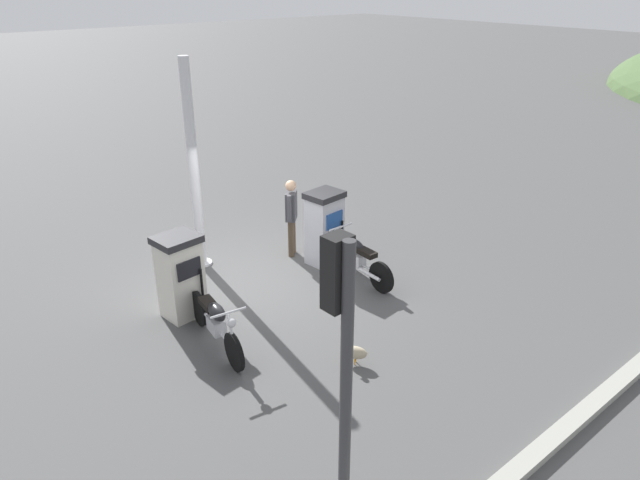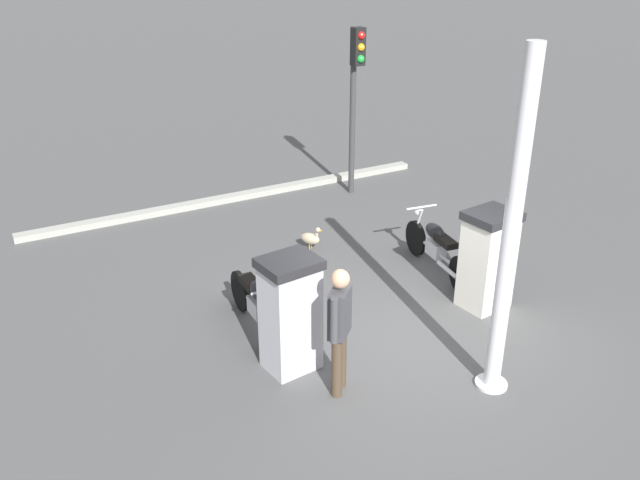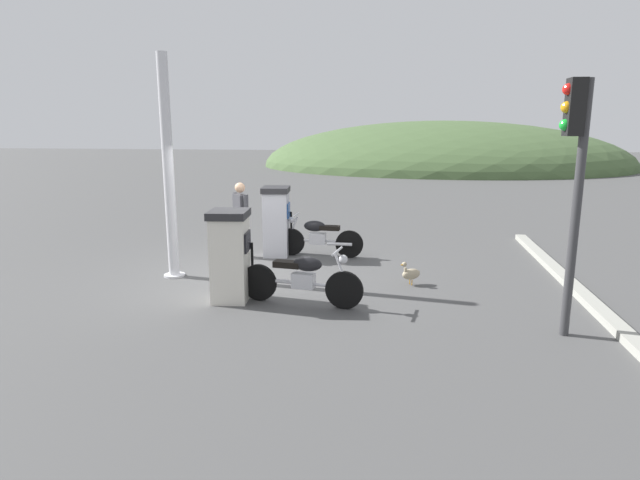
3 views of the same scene
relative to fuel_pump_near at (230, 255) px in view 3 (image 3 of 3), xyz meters
The scene contains 11 objects.
ground_plane 1.78m from the fuel_pump_near, 94.18° to the left, with size 120.00×120.00×0.00m, color #4C4C4C.
fuel_pump_near is the anchor object (origin of this frame).
fuel_pump_far 3.20m from the fuel_pump_near, 90.00° to the left, with size 0.66×0.76×1.54m.
motorcycle_near_pump 1.25m from the fuel_pump_near, ahead, with size 2.05×0.63×0.94m.
motorcycle_far_pump 3.38m from the fuel_pump_near, 73.76° to the left, with size 1.93×0.56×0.94m.
attendant_person 3.01m from the fuel_pump_near, 104.00° to the left, with size 0.46×0.47×1.65m.
wandering_duck 3.28m from the fuel_pump_near, 24.50° to the left, with size 0.41×0.35×0.44m.
roadside_traffic_light 5.24m from the fuel_pump_near, ahead, with size 0.38×0.25×3.42m.
canopy_support_pole 2.32m from the fuel_pump_near, 141.95° to the left, with size 0.40×0.40×4.13m.
road_edge_kerb 6.05m from the fuel_pump_near, 15.44° to the left, with size 0.25×8.60×0.12m.
distant_hill_main 34.46m from the fuel_pump_near, 80.67° to the left, with size 27.26×24.03×6.79m.
Camera 3 is at (2.87, -9.64, 2.79)m, focal length 29.59 mm.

